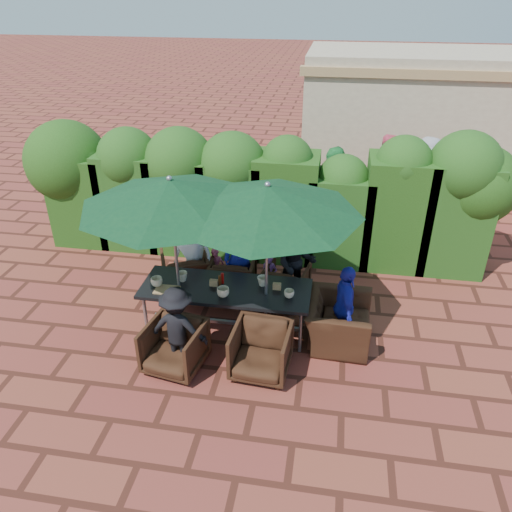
% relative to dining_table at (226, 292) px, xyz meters
% --- Properties ---
extents(ground, '(80.00, 80.00, 0.00)m').
position_rel_dining_table_xyz_m(ground, '(0.10, 0.21, -0.68)').
color(ground, brown).
rests_on(ground, ground).
extents(dining_table, '(2.50, 0.90, 0.75)m').
position_rel_dining_table_xyz_m(dining_table, '(0.00, 0.00, 0.00)').
color(dining_table, black).
rests_on(dining_table, ground).
extents(umbrella_left, '(2.53, 2.53, 2.46)m').
position_rel_dining_table_xyz_m(umbrella_left, '(-0.70, -0.06, 1.54)').
color(umbrella_left, gray).
rests_on(umbrella_left, ground).
extents(umbrella_right, '(2.55, 2.55, 2.46)m').
position_rel_dining_table_xyz_m(umbrella_right, '(0.61, -0.07, 1.54)').
color(umbrella_right, gray).
rests_on(umbrella_right, ground).
extents(chair_far_left, '(0.98, 0.95, 0.78)m').
position_rel_dining_table_xyz_m(chair_far_left, '(-0.92, 0.95, -0.29)').
color(chair_far_left, black).
rests_on(chair_far_left, ground).
extents(chair_far_mid, '(0.77, 0.72, 0.76)m').
position_rel_dining_table_xyz_m(chair_far_mid, '(-0.11, 0.99, -0.30)').
color(chair_far_mid, black).
rests_on(chair_far_mid, ground).
extents(chair_far_right, '(0.79, 0.76, 0.70)m').
position_rel_dining_table_xyz_m(chair_far_right, '(0.80, 0.94, -0.33)').
color(chair_far_right, black).
rests_on(chair_far_right, ground).
extents(chair_near_left, '(0.86, 0.82, 0.77)m').
position_rel_dining_table_xyz_m(chair_near_left, '(-0.51, -0.96, -0.29)').
color(chair_near_left, black).
rests_on(chair_near_left, ground).
extents(chair_near_right, '(0.81, 0.77, 0.78)m').
position_rel_dining_table_xyz_m(chair_near_right, '(0.66, -0.86, -0.28)').
color(chair_near_right, black).
rests_on(chair_near_right, ground).
extents(chair_end_right, '(0.72, 1.07, 0.91)m').
position_rel_dining_table_xyz_m(chair_end_right, '(1.67, -0.01, -0.22)').
color(chair_end_right, black).
rests_on(chair_end_right, ground).
extents(adult_far_left, '(0.76, 0.53, 1.43)m').
position_rel_dining_table_xyz_m(adult_far_left, '(-0.77, 0.99, 0.04)').
color(adult_far_left, white).
rests_on(adult_far_left, ground).
extents(adult_far_mid, '(0.62, 0.56, 1.42)m').
position_rel_dining_table_xyz_m(adult_far_mid, '(0.01, 0.97, 0.03)').
color(adult_far_mid, '#1E24A6').
rests_on(adult_far_mid, ground).
extents(adult_far_right, '(0.71, 0.50, 1.37)m').
position_rel_dining_table_xyz_m(adult_far_right, '(0.94, 1.00, 0.01)').
color(adult_far_right, black).
rests_on(adult_far_right, ground).
extents(adult_near_left, '(0.82, 0.42, 1.24)m').
position_rel_dining_table_xyz_m(adult_near_left, '(-0.47, -0.89, -0.06)').
color(adult_near_left, black).
rests_on(adult_near_left, ground).
extents(adult_end_right, '(0.52, 0.82, 1.29)m').
position_rel_dining_table_xyz_m(adult_end_right, '(1.74, -0.06, -0.03)').
color(adult_end_right, '#1E24A6').
rests_on(adult_end_right, ground).
extents(child_left, '(0.30, 0.24, 0.79)m').
position_rel_dining_table_xyz_m(child_left, '(-0.42, 1.06, -0.28)').
color(child_left, '#DE4E6C').
rests_on(child_left, ground).
extents(child_right, '(0.28, 0.23, 0.75)m').
position_rel_dining_table_xyz_m(child_right, '(0.50, 1.04, -0.30)').
color(child_right, '#944BA2').
rests_on(child_right, ground).
extents(pedestrian_a, '(1.57, 0.88, 1.59)m').
position_rel_dining_table_xyz_m(pedestrian_a, '(1.44, 4.51, 0.12)').
color(pedestrian_a, green).
rests_on(pedestrian_a, ground).
extents(pedestrian_b, '(0.91, 0.60, 1.83)m').
position_rel_dining_table_xyz_m(pedestrian_b, '(2.52, 4.76, 0.24)').
color(pedestrian_b, '#DE4E6C').
rests_on(pedestrian_b, ground).
extents(pedestrian_c, '(1.31, 1.02, 1.86)m').
position_rel_dining_table_xyz_m(pedestrian_c, '(3.36, 4.54, 0.25)').
color(pedestrian_c, gray).
rests_on(pedestrian_c, ground).
extents(cup_a, '(0.18, 0.18, 0.14)m').
position_rel_dining_table_xyz_m(cup_a, '(-1.01, -0.12, 0.14)').
color(cup_a, beige).
rests_on(cup_a, dining_table).
extents(cup_b, '(0.16, 0.16, 0.15)m').
position_rel_dining_table_xyz_m(cup_b, '(-0.68, 0.08, 0.15)').
color(cup_b, beige).
rests_on(cup_b, dining_table).
extents(cup_c, '(0.18, 0.18, 0.14)m').
position_rel_dining_table_xyz_m(cup_c, '(0.01, -0.23, 0.14)').
color(cup_c, beige).
rests_on(cup_c, dining_table).
extents(cup_d, '(0.15, 0.15, 0.14)m').
position_rel_dining_table_xyz_m(cup_d, '(0.52, 0.15, 0.15)').
color(cup_d, beige).
rests_on(cup_d, dining_table).
extents(cup_e, '(0.15, 0.15, 0.12)m').
position_rel_dining_table_xyz_m(cup_e, '(0.95, -0.10, 0.13)').
color(cup_e, beige).
rests_on(cup_e, dining_table).
extents(ketchup_bottle, '(0.04, 0.04, 0.17)m').
position_rel_dining_table_xyz_m(ketchup_bottle, '(-0.07, 0.11, 0.16)').
color(ketchup_bottle, '#B20C0A').
rests_on(ketchup_bottle, dining_table).
extents(sauce_bottle, '(0.04, 0.04, 0.17)m').
position_rel_dining_table_xyz_m(sauce_bottle, '(-0.09, 0.04, 0.16)').
color(sauce_bottle, '#4C230C').
rests_on(sauce_bottle, dining_table).
extents(serving_tray, '(0.35, 0.25, 0.02)m').
position_rel_dining_table_xyz_m(serving_tray, '(-0.83, -0.22, 0.08)').
color(serving_tray, '#9D794C').
rests_on(serving_tray, dining_table).
extents(number_block_left, '(0.12, 0.06, 0.10)m').
position_rel_dining_table_xyz_m(number_block_left, '(-0.18, 0.02, 0.12)').
color(number_block_left, tan).
rests_on(number_block_left, dining_table).
extents(number_block_right, '(0.12, 0.06, 0.10)m').
position_rel_dining_table_xyz_m(number_block_right, '(0.75, 0.08, 0.12)').
color(number_block_right, tan).
rests_on(number_block_right, dining_table).
extents(hedge_wall, '(9.10, 1.60, 2.55)m').
position_rel_dining_table_xyz_m(hedge_wall, '(-0.02, 2.53, 0.67)').
color(hedge_wall, '#1D3D10').
rests_on(hedge_wall, ground).
extents(building, '(6.20, 3.08, 3.20)m').
position_rel_dining_table_xyz_m(building, '(3.60, 7.20, 0.93)').
color(building, '#C6B393').
rests_on(building, ground).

